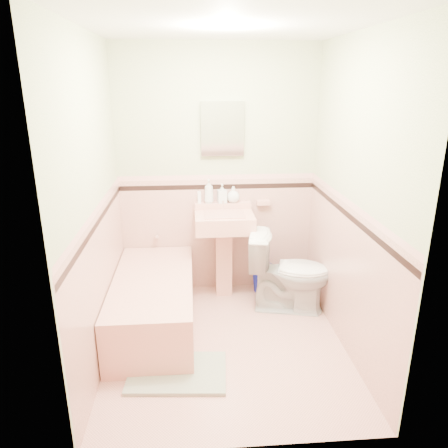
{
  "coord_description": "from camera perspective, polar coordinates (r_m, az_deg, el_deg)",
  "views": [
    {
      "loc": [
        -0.27,
        -3.13,
        2.14
      ],
      "look_at": [
        0.0,
        0.25,
        1.0
      ],
      "focal_mm": 34.18,
      "sensor_mm": 36.0,
      "label": 1
    }
  ],
  "objects": [
    {
      "name": "floor",
      "position": [
        3.81,
        0.31,
        -15.66
      ],
      "size": [
        2.2,
        2.2,
        0.0
      ],
      "primitive_type": "plane",
      "color": "#E0A392",
      "rests_on": "ground"
    },
    {
      "name": "ceiling",
      "position": [
        3.17,
        0.4,
        25.09
      ],
      "size": [
        2.2,
        2.2,
        0.0
      ],
      "primitive_type": "plane",
      "rotation": [
        3.14,
        0.0,
        0.0
      ],
      "color": "white",
      "rests_on": "ground"
    },
    {
      "name": "wall_back",
      "position": [
        4.34,
        -0.9,
        6.72
      ],
      "size": [
        2.5,
        0.0,
        2.5
      ],
      "primitive_type": "plane",
      "rotation": [
        1.57,
        0.0,
        0.0
      ],
      "color": "beige",
      "rests_on": "ground"
    },
    {
      "name": "wall_front",
      "position": [
        2.24,
        2.75,
        -4.93
      ],
      "size": [
        2.5,
        0.0,
        2.5
      ],
      "primitive_type": "plane",
      "rotation": [
        -1.57,
        0.0,
        0.0
      ],
      "color": "beige",
      "rests_on": "ground"
    },
    {
      "name": "wall_left",
      "position": [
        3.34,
        -17.03,
        2.27
      ],
      "size": [
        0.0,
        2.5,
        2.5
      ],
      "primitive_type": "plane",
      "rotation": [
        1.57,
        0.0,
        1.57
      ],
      "color": "beige",
      "rests_on": "ground"
    },
    {
      "name": "wall_right",
      "position": [
        3.5,
        16.93,
        3.0
      ],
      "size": [
        0.0,
        2.5,
        2.5
      ],
      "primitive_type": "plane",
      "rotation": [
        1.57,
        0.0,
        -1.57
      ],
      "color": "beige",
      "rests_on": "ground"
    },
    {
      "name": "wainscot_back",
      "position": [
        4.5,
        -0.85,
        -1.43
      ],
      "size": [
        2.0,
        0.0,
        2.0
      ],
      "primitive_type": "plane",
      "rotation": [
        1.57,
        0.0,
        0.0
      ],
      "color": "#E2A898",
      "rests_on": "ground"
    },
    {
      "name": "wainscot_front",
      "position": [
        2.58,
        2.48,
        -18.2
      ],
      "size": [
        2.0,
        0.0,
        2.0
      ],
      "primitive_type": "plane",
      "rotation": [
        -1.57,
        0.0,
        0.0
      ],
      "color": "#E2A898",
      "rests_on": "ground"
    },
    {
      "name": "wainscot_left",
      "position": [
        3.57,
        -15.85,
        -7.79
      ],
      "size": [
        0.0,
        2.2,
        2.2
      ],
      "primitive_type": "plane",
      "rotation": [
        1.57,
        0.0,
        1.57
      ],
      "color": "#E2A898",
      "rests_on": "ground"
    },
    {
      "name": "wainscot_right",
      "position": [
        3.71,
        15.81,
        -6.71
      ],
      "size": [
        0.0,
        2.2,
        2.2
      ],
      "primitive_type": "plane",
      "rotation": [
        1.57,
        0.0,
        -1.57
      ],
      "color": "#E2A898",
      "rests_on": "ground"
    },
    {
      "name": "accent_back",
      "position": [
        4.35,
        -0.87,
        4.99
      ],
      "size": [
        2.0,
        0.0,
        2.0
      ],
      "primitive_type": "plane",
      "rotation": [
        1.57,
        0.0,
        0.0
      ],
      "color": "black",
      "rests_on": "ground"
    },
    {
      "name": "accent_front",
      "position": [
        2.31,
        2.65,
        -7.71
      ],
      "size": [
        2.0,
        0.0,
        2.0
      ],
      "primitive_type": "plane",
      "rotation": [
        -1.57,
        0.0,
        0.0
      ],
      "color": "black",
      "rests_on": "ground"
    },
    {
      "name": "accent_left",
      "position": [
        3.37,
        -16.52,
        0.16
      ],
      "size": [
        0.0,
        2.2,
        2.2
      ],
      "primitive_type": "plane",
      "rotation": [
        1.57,
        0.0,
        1.57
      ],
      "color": "black",
      "rests_on": "ground"
    },
    {
      "name": "accent_right",
      "position": [
        3.53,
        16.46,
        0.96
      ],
      "size": [
        0.0,
        2.2,
        2.2
      ],
      "primitive_type": "plane",
      "rotation": [
        1.57,
        0.0,
        -1.57
      ],
      "color": "black",
      "rests_on": "ground"
    },
    {
      "name": "cap_back",
      "position": [
        4.32,
        -0.88,
        6.28
      ],
      "size": [
        2.0,
        0.0,
        2.0
      ],
      "primitive_type": "plane",
      "rotation": [
        1.57,
        0.0,
        0.0
      ],
      "color": "#E0A399",
      "rests_on": "ground"
    },
    {
      "name": "cap_front",
      "position": [
        2.27,
        2.68,
        -5.44
      ],
      "size": [
        2.0,
        0.0,
        2.0
      ],
      "primitive_type": "plane",
      "rotation": [
        -1.57,
        0.0,
        0.0
      ],
      "color": "#E0A399",
      "rests_on": "ground"
    },
    {
      "name": "cap_left",
      "position": [
        3.34,
        -16.68,
        1.79
      ],
      "size": [
        0.0,
        2.2,
        2.2
      ],
      "primitive_type": "plane",
      "rotation": [
        1.57,
        0.0,
        1.57
      ],
      "color": "#E0A399",
      "rests_on": "ground"
    },
    {
      "name": "cap_right",
      "position": [
        3.5,
        16.61,
        2.52
      ],
      "size": [
        0.0,
        2.2,
        2.2
      ],
      "primitive_type": "plane",
      "rotation": [
        1.57,
        0.0,
        -1.57
      ],
      "color": "#E0A399",
      "rests_on": "ground"
    },
    {
      "name": "bathtub",
      "position": [
        3.98,
        -9.34,
        -10.51
      ],
      "size": [
        0.7,
        1.5,
        0.45
      ],
      "primitive_type": "cube",
      "color": "#DB9582",
      "rests_on": "floor"
    },
    {
      "name": "tub_faucet",
      "position": [
        4.46,
        -8.92,
        -1.44
      ],
      "size": [
        0.04,
        0.12,
        0.04
      ],
      "primitive_type": "cylinder",
      "rotation": [
        1.57,
        0.0,
        0.0
      ],
      "color": "silver",
      "rests_on": "wall_back"
    },
    {
      "name": "sink",
      "position": [
        4.35,
        0.02,
        -4.28
      ],
      "size": [
        0.58,
        0.48,
        0.9
      ],
      "primitive_type": null,
      "color": "#DB9582",
      "rests_on": "floor"
    },
    {
      "name": "sink_faucet",
      "position": [
        4.31,
        -0.13,
        2.55
      ],
      "size": [
        0.02,
        0.02,
        0.1
      ],
      "primitive_type": "cylinder",
      "color": "silver",
      "rests_on": "sink"
    },
    {
      "name": "medicine_cabinet",
      "position": [
        4.24,
        -0.21,
        12.61
      ],
      "size": [
        0.41,
        0.04,
        0.51
      ],
      "primitive_type": "cube",
      "color": "white",
      "rests_on": "wall_back"
    },
    {
      "name": "soap_dish",
      "position": [
        4.42,
        5.25,
        2.88
      ],
      "size": [
        0.13,
        0.08,
        0.04
      ],
      "primitive_type": "cube",
      "color": "#DB9582",
      "rests_on": "wall_back"
    },
    {
      "name": "soap_bottle_left",
      "position": [
        4.31,
        -2.05,
        4.4
      ],
      "size": [
        0.1,
        0.1,
        0.24
      ],
      "primitive_type": "imported",
      "rotation": [
        0.0,
        0.0,
        0.03
      ],
      "color": "#B2B2B2",
      "rests_on": "sink"
    },
    {
      "name": "soap_bottle_mid",
      "position": [
        4.32,
        -0.27,
        4.12
      ],
      "size": [
        0.1,
        0.1,
        0.19
      ],
      "primitive_type": "imported",
      "rotation": [
        0.0,
        0.0,
        0.14
      ],
      "color": "#B2B2B2",
      "rests_on": "sink"
    },
    {
      "name": "soap_bottle_right",
      "position": [
        4.34,
        1.25,
        3.98
      ],
      "size": [
        0.14,
        0.14,
        0.16
      ],
      "primitive_type": "imported",
      "rotation": [
        0.0,
        0.0,
        0.09
      ],
      "color": "#B2B2B2",
      "rests_on": "sink"
    },
    {
      "name": "tube",
      "position": [
        4.32,
        -3.33,
        3.59
      ],
      "size": [
        0.05,
        0.05,
        0.12
      ],
      "primitive_type": "cylinder",
      "rotation": [
        0.0,
        0.0,
        -0.37
      ],
      "color": "white",
      "rests_on": "sink"
    },
    {
      "name": "toilet",
      "position": [
        4.18,
        8.76,
        -6.36
      ],
      "size": [
        0.85,
        0.6,
        0.79
      ],
      "primitive_type": "imported",
      "rotation": [
        0.0,
        0.0,
        1.34
      ],
      "color": "white",
      "rests_on": "floor"
    },
    {
      "name": "bucket",
      "position": [
        4.61,
        5.25,
        -7.57
      ],
      "size": [
        0.3,
        0.3,
        0.23
      ],
      "primitive_type": null,
      "rotation": [
        0.0,
        0.0,
        0.38
      ],
      "color": "#0F1BA6",
      "rests_on": "floor"
    },
    {
      "name": "bath_mat",
      "position": [
        3.48,
        -6.25,
        -19.16
      ],
      "size": [
        0.78,
        0.55,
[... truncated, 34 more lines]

